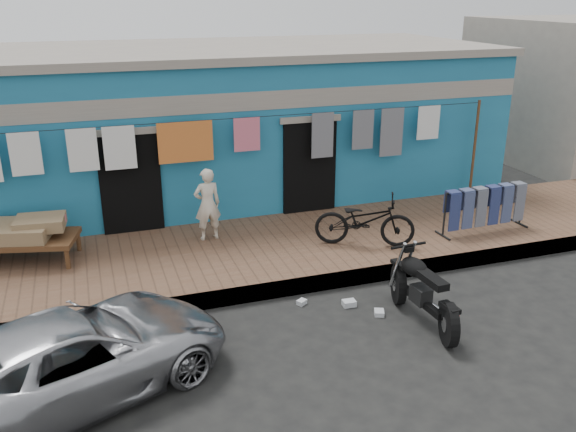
# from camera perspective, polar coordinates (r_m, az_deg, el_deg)

# --- Properties ---
(ground) EXTENTS (80.00, 80.00, 0.00)m
(ground) POSITION_cam_1_polar(r_m,az_deg,el_deg) (8.44, 4.48, -11.86)
(ground) COLOR black
(ground) RESTS_ON ground
(sidewalk) EXTENTS (28.00, 3.00, 0.25)m
(sidewalk) POSITION_cam_1_polar(r_m,az_deg,el_deg) (10.88, -1.70, -3.34)
(sidewalk) COLOR brown
(sidewalk) RESTS_ON ground
(curb) EXTENTS (28.00, 0.10, 0.25)m
(curb) POSITION_cam_1_polar(r_m,az_deg,el_deg) (9.63, 0.87, -6.61)
(curb) COLOR gray
(curb) RESTS_ON ground
(building) EXTENTS (12.20, 5.20, 3.36)m
(building) POSITION_cam_1_polar(r_m,az_deg,el_deg) (14.11, -6.63, 8.72)
(building) COLOR #1E678E
(building) RESTS_ON ground
(clothesline) EXTENTS (10.06, 0.06, 2.10)m
(clothesline) POSITION_cam_1_polar(r_m,az_deg,el_deg) (11.37, -6.00, 6.65)
(clothesline) COLOR brown
(clothesline) RESTS_ON sidewalk
(car) EXTENTS (4.14, 3.06, 1.06)m
(car) POSITION_cam_1_polar(r_m,az_deg,el_deg) (7.63, -19.41, -12.20)
(car) COLOR #B5B6BB
(car) RESTS_ON ground
(seated_person) EXTENTS (0.50, 0.35, 1.32)m
(seated_person) POSITION_cam_1_polar(r_m,az_deg,el_deg) (10.96, -7.55, 1.09)
(seated_person) COLOR beige
(seated_person) RESTS_ON sidewalk
(bicycle) EXTENTS (1.83, 1.30, 1.12)m
(bicycle) POSITION_cam_1_polar(r_m,az_deg,el_deg) (10.73, 7.21, 0.10)
(bicycle) COLOR black
(bicycle) RESTS_ON sidewalk
(motorcycle) EXTENTS (0.73, 1.66, 1.04)m
(motorcycle) POSITION_cam_1_polar(r_m,az_deg,el_deg) (8.88, 12.54, -6.74)
(motorcycle) COLOR black
(motorcycle) RESTS_ON ground
(charpoy) EXTENTS (2.57, 1.98, 0.71)m
(charpoy) POSITION_cam_1_polar(r_m,az_deg,el_deg) (11.04, -24.25, -2.17)
(charpoy) COLOR brown
(charpoy) RESTS_ON sidewalk
(jeans_rack) EXTENTS (1.87, 0.51, 0.88)m
(jeans_rack) POSITION_cam_1_polar(r_m,az_deg,el_deg) (11.91, 17.90, 0.71)
(jeans_rack) COLOR black
(jeans_rack) RESTS_ON sidewalk
(litter_a) EXTENTS (0.20, 0.16, 0.09)m
(litter_a) POSITION_cam_1_polar(r_m,az_deg,el_deg) (9.37, 5.74, -8.12)
(litter_a) COLOR silver
(litter_a) RESTS_ON ground
(litter_b) EXTENTS (0.18, 0.17, 0.07)m
(litter_b) POSITION_cam_1_polar(r_m,az_deg,el_deg) (9.37, 1.29, -8.06)
(litter_b) COLOR silver
(litter_b) RESTS_ON ground
(litter_c) EXTENTS (0.20, 0.21, 0.07)m
(litter_c) POSITION_cam_1_polar(r_m,az_deg,el_deg) (9.18, 8.53, -8.93)
(litter_c) COLOR silver
(litter_c) RESTS_ON ground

